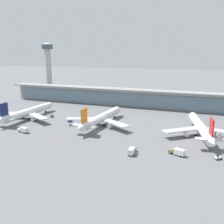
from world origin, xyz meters
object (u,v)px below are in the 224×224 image
at_px(airliner_right_stand, 201,127).
at_px(service_truck_mid_apron_olive, 178,152).
at_px(control_tower, 48,64).
at_px(airliner_centre_stand, 101,118).
at_px(service_truck_on_taxiway_blue, 70,121).
at_px(airliner_left_stand, 27,112).
at_px(service_truck_near_nose_white, 218,158).
at_px(service_truck_under_wing_olive, 132,151).
at_px(service_truck_by_tail_white, 23,130).
at_px(service_truck_at_far_stand_olive, 52,116).

bearing_deg(airliner_right_stand, service_truck_mid_apron_olive, -106.37).
height_order(service_truck_mid_apron_olive, control_tower, control_tower).
xyz_separation_m(airliner_centre_stand, service_truck_mid_apron_olive, (50.07, -30.85, -3.08)).
height_order(airliner_centre_stand, service_truck_on_taxiway_blue, airliner_centre_stand).
height_order(airliner_centre_stand, control_tower, control_tower).
height_order(airliner_left_stand, service_truck_near_nose_white, airliner_left_stand).
xyz_separation_m(service_truck_under_wing_olive, service_truck_mid_apron_olive, (19.54, 5.80, 0.00)).
bearing_deg(service_truck_by_tail_white, service_truck_on_taxiway_blue, 63.99).
bearing_deg(service_truck_near_nose_white, airliner_left_stand, 167.88).
bearing_deg(airliner_right_stand, airliner_centre_stand, -179.10).
height_order(airliner_left_stand, service_truck_at_far_stand_olive, airliner_left_stand).
bearing_deg(service_truck_by_tail_white, service_truck_under_wing_olive, -6.76).
distance_m(service_truck_at_far_stand_olive, control_tower, 110.63).
height_order(service_truck_under_wing_olive, service_truck_by_tail_white, same).
bearing_deg(airliner_centre_stand, service_truck_on_taxiway_blue, 179.71).
height_order(service_truck_by_tail_white, control_tower, control_tower).
xyz_separation_m(service_truck_near_nose_white, service_truck_on_taxiway_blue, (-89.40, 29.47, 0.00)).
height_order(airliner_left_stand, service_truck_by_tail_white, airliner_left_stand).
xyz_separation_m(airliner_centre_stand, service_truck_on_taxiway_blue, (-22.51, 0.12, -3.90)).
xyz_separation_m(airliner_left_stand, control_tower, (-47.60, 96.37, 28.84)).
relative_size(service_truck_on_taxiway_blue, control_tower, 0.05).
bearing_deg(airliner_right_stand, service_truck_on_taxiway_blue, -179.43).
distance_m(service_truck_under_wing_olive, service_truck_at_far_stand_olive, 83.44).
bearing_deg(service_truck_by_tail_white, control_tower, 118.12).
height_order(airliner_centre_stand, service_truck_by_tail_white, airliner_centre_stand).
xyz_separation_m(airliner_centre_stand, service_truck_under_wing_olive, (30.54, -36.65, -3.08)).
bearing_deg(service_truck_by_tail_white, service_truck_mid_apron_olive, -1.43).
relative_size(airliner_centre_stand, service_truck_near_nose_white, 17.31).
height_order(service_truck_mid_apron_olive, service_truck_by_tail_white, same).
bearing_deg(airliner_left_stand, control_tower, 116.28).
relative_size(service_truck_by_tail_white, service_truck_at_far_stand_olive, 2.45).
bearing_deg(control_tower, airliner_right_stand, -29.76).
height_order(airliner_centre_stand, service_truck_near_nose_white, airliner_centre_stand).
xyz_separation_m(airliner_left_stand, airliner_centre_stand, (53.99, 3.40, 0.00)).
distance_m(airliner_centre_stand, control_tower, 140.70).
relative_size(service_truck_by_tail_white, service_truck_on_taxiway_blue, 2.35).
relative_size(service_truck_near_nose_white, service_truck_at_far_stand_olive, 1.06).
distance_m(airliner_centre_stand, service_truck_by_tail_white, 46.58).
distance_m(airliner_left_stand, airliner_right_stand, 113.48).
relative_size(airliner_right_stand, control_tower, 0.92).
xyz_separation_m(service_truck_mid_apron_olive, control_tower, (-151.66, 123.83, 31.92)).
bearing_deg(service_truck_mid_apron_olive, airliner_left_stand, 165.22).
relative_size(airliner_left_stand, service_truck_by_tail_white, 7.44).
height_order(service_truck_on_taxiway_blue, control_tower, control_tower).
bearing_deg(service_truck_near_nose_white, service_truck_under_wing_olive, -168.66).
height_order(service_truck_mid_apron_olive, service_truck_on_taxiway_blue, service_truck_mid_apron_olive).
height_order(service_truck_near_nose_white, service_truck_at_far_stand_olive, same).
relative_size(airliner_left_stand, control_tower, 0.93).
bearing_deg(service_truck_at_far_stand_olive, airliner_right_stand, -3.15).
height_order(service_truck_under_wing_olive, service_truck_at_far_stand_olive, service_truck_under_wing_olive).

